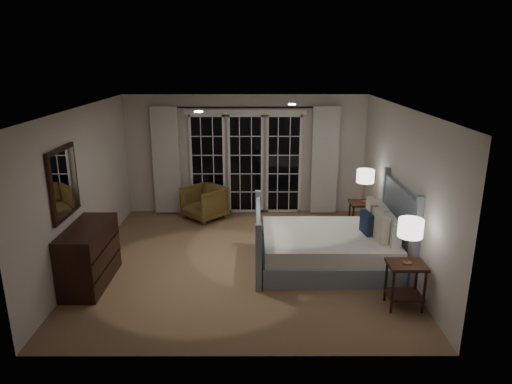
{
  "coord_description": "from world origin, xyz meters",
  "views": [
    {
      "loc": [
        0.2,
        -6.89,
        3.25
      ],
      "look_at": [
        0.21,
        0.45,
        1.05
      ],
      "focal_mm": 32.0,
      "sensor_mm": 36.0,
      "label": 1
    }
  ],
  "objects_px": {
    "bed": "(331,246)",
    "dresser": "(89,255)",
    "lamp_right": "(365,176)",
    "nightstand_right": "(363,214)",
    "nightstand_left": "(405,278)",
    "armchair": "(204,202)",
    "lamp_left": "(411,228)"
  },
  "relations": [
    {
      "from": "bed",
      "to": "dresser",
      "type": "distance_m",
      "value": 3.69
    },
    {
      "from": "nightstand_right",
      "to": "lamp_right",
      "type": "height_order",
      "value": "lamp_right"
    },
    {
      "from": "bed",
      "to": "lamp_right",
      "type": "distance_m",
      "value": 1.71
    },
    {
      "from": "nightstand_left",
      "to": "armchair",
      "type": "bearing_deg",
      "value": 131.0
    },
    {
      "from": "nightstand_right",
      "to": "nightstand_left",
      "type": "bearing_deg",
      "value": -90.25
    },
    {
      "from": "bed",
      "to": "lamp_right",
      "type": "bearing_deg",
      "value": 58.48
    },
    {
      "from": "bed",
      "to": "armchair",
      "type": "distance_m",
      "value": 3.18
    },
    {
      "from": "lamp_right",
      "to": "armchair",
      "type": "bearing_deg",
      "value": 162.72
    },
    {
      "from": "nightstand_left",
      "to": "nightstand_right",
      "type": "bearing_deg",
      "value": 89.75
    },
    {
      "from": "nightstand_left",
      "to": "nightstand_right",
      "type": "relative_size",
      "value": 0.97
    },
    {
      "from": "armchair",
      "to": "dresser",
      "type": "distance_m",
      "value": 3.14
    },
    {
      "from": "lamp_right",
      "to": "lamp_left",
      "type": "bearing_deg",
      "value": -90.25
    },
    {
      "from": "armchair",
      "to": "bed",
      "type": "bearing_deg",
      "value": -0.39
    },
    {
      "from": "armchair",
      "to": "lamp_left",
      "type": "bearing_deg",
      "value": -4.75
    },
    {
      "from": "nightstand_right",
      "to": "lamp_right",
      "type": "relative_size",
      "value": 1.07
    },
    {
      "from": "armchair",
      "to": "dresser",
      "type": "xyz_separation_m",
      "value": [
        -1.38,
        -2.82,
        0.1
      ]
    },
    {
      "from": "nightstand_left",
      "to": "lamp_left",
      "type": "bearing_deg",
      "value": 135.0
    },
    {
      "from": "nightstand_left",
      "to": "armchair",
      "type": "distance_m",
      "value": 4.63
    },
    {
      "from": "nightstand_right",
      "to": "armchair",
      "type": "height_order",
      "value": "armchair"
    },
    {
      "from": "dresser",
      "to": "lamp_right",
      "type": "bearing_deg",
      "value": 22.92
    },
    {
      "from": "bed",
      "to": "nightstand_left",
      "type": "bearing_deg",
      "value": -58.39
    },
    {
      "from": "bed",
      "to": "nightstand_left",
      "type": "height_order",
      "value": "bed"
    },
    {
      "from": "bed",
      "to": "dresser",
      "type": "relative_size",
      "value": 1.79
    },
    {
      "from": "lamp_left",
      "to": "lamp_right",
      "type": "relative_size",
      "value": 1.0
    },
    {
      "from": "lamp_left",
      "to": "bed",
      "type": "bearing_deg",
      "value": 121.61
    },
    {
      "from": "lamp_right",
      "to": "dresser",
      "type": "distance_m",
      "value": 4.86
    },
    {
      "from": "lamp_left",
      "to": "dresser",
      "type": "bearing_deg",
      "value": 171.34
    },
    {
      "from": "armchair",
      "to": "dresser",
      "type": "relative_size",
      "value": 0.6
    },
    {
      "from": "bed",
      "to": "dresser",
      "type": "bearing_deg",
      "value": -170.82
    },
    {
      "from": "nightstand_left",
      "to": "lamp_right",
      "type": "relative_size",
      "value": 1.04
    },
    {
      "from": "bed",
      "to": "armchair",
      "type": "xyz_separation_m",
      "value": [
        -2.26,
        2.23,
        0.01
      ]
    },
    {
      "from": "bed",
      "to": "armchair",
      "type": "height_order",
      "value": "bed"
    }
  ]
}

